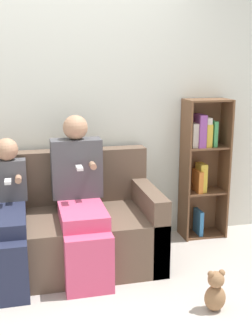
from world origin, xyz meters
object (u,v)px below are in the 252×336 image
(adult_seated, at_px, (80,194))
(teddy_bear, at_px, (215,292))
(bookshelf, at_px, (202,163))
(couch, at_px, (29,233))
(child_seated, at_px, (9,212))

(adult_seated, relative_size, teddy_bear, 4.13)
(teddy_bear, bearing_deg, bookshelf, 71.39)
(adult_seated, bearing_deg, teddy_bear, -46.40)
(couch, distance_m, bookshelf, 1.75)
(child_seated, height_order, bookshelf, bookshelf)
(adult_seated, bearing_deg, couch, 165.09)
(couch, relative_size, bookshelf, 1.60)
(couch, xyz_separation_m, teddy_bear, (1.24, -0.97, -0.17))
(adult_seated, height_order, bookshelf, bookshelf)
(adult_seated, xyz_separation_m, child_seated, (-0.56, -0.05, -0.09))
(adult_seated, xyz_separation_m, teddy_bear, (0.81, -0.85, -0.51))
(adult_seated, relative_size, child_seated, 1.16)
(child_seated, bearing_deg, adult_seated, 4.67)
(teddy_bear, bearing_deg, child_seated, 149.59)
(child_seated, distance_m, teddy_bear, 1.65)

